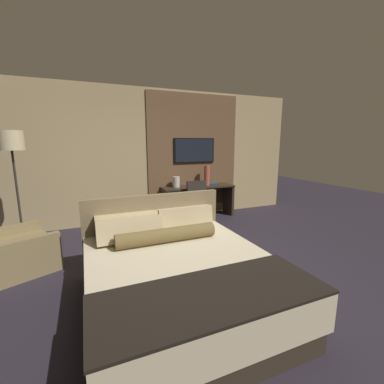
# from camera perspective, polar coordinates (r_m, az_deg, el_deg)

# --- Properties ---
(ground_plane) EXTENTS (16.00, 16.00, 0.00)m
(ground_plane) POSITION_cam_1_polar(r_m,az_deg,el_deg) (3.55, 0.20, -17.42)
(ground_plane) COLOR #28232D
(wall_back_tv_panel) EXTENTS (7.20, 0.09, 2.80)m
(wall_back_tv_panel) POSITION_cam_1_polar(r_m,az_deg,el_deg) (5.64, -8.96, 7.90)
(wall_back_tv_panel) COLOR tan
(wall_back_tv_panel) RESTS_ON ground_plane
(bed) EXTENTS (1.83, 2.10, 1.01)m
(bed) POSITION_cam_1_polar(r_m,az_deg,el_deg) (2.81, -3.13, -18.11)
(bed) COLOR #33281E
(bed) RESTS_ON ground_plane
(desk) EXTENTS (1.65, 0.47, 0.73)m
(desk) POSITION_cam_1_polar(r_m,az_deg,el_deg) (5.83, 1.24, -0.91)
(desk) COLOR #2D2319
(desk) RESTS_ON ground_plane
(tv) EXTENTS (0.98, 0.04, 0.55)m
(tv) POSITION_cam_1_polar(r_m,az_deg,el_deg) (5.88, 0.53, 9.23)
(tv) COLOR black
(desk_chair) EXTENTS (0.46, 0.45, 0.91)m
(desk_chair) POSITION_cam_1_polar(r_m,az_deg,el_deg) (5.29, 1.41, -1.52)
(desk_chair) COLOR #28231E
(desk_chair) RESTS_ON ground_plane
(armchair_by_window) EXTENTS (1.07, 1.09, 0.76)m
(armchair_by_window) POSITION_cam_1_polar(r_m,az_deg,el_deg) (4.21, -34.53, -11.04)
(armchair_by_window) COLOR olive
(armchair_by_window) RESTS_ON ground_plane
(floor_lamp) EXTENTS (0.34, 0.34, 1.86)m
(floor_lamp) POSITION_cam_1_polar(r_m,az_deg,el_deg) (4.56, -35.12, 7.45)
(floor_lamp) COLOR #282623
(floor_lamp) RESTS_ON ground_plane
(vase_tall) EXTENTS (0.13, 0.13, 0.45)m
(vase_tall) POSITION_cam_1_polar(r_m,az_deg,el_deg) (5.84, 3.33, 3.70)
(vase_tall) COLOR #B2563D
(vase_tall) RESTS_ON desk
(vase_short) EXTENTS (0.15, 0.15, 0.23)m
(vase_short) POSITION_cam_1_polar(r_m,az_deg,el_deg) (5.62, -3.53, 2.26)
(vase_short) COLOR silver
(vase_short) RESTS_ON desk
(book) EXTENTS (0.23, 0.17, 0.03)m
(book) POSITION_cam_1_polar(r_m,az_deg,el_deg) (6.00, 4.76, 1.83)
(book) COLOR navy
(book) RESTS_ON desk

